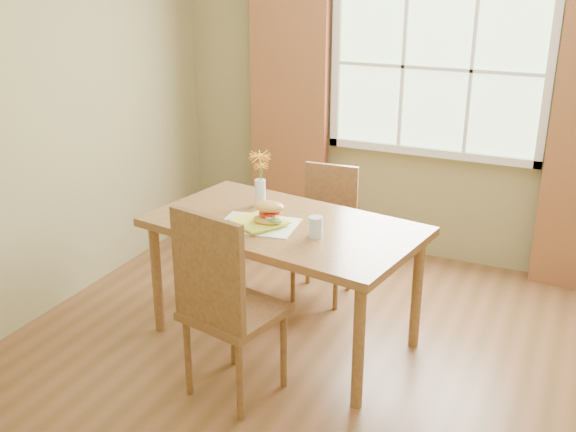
% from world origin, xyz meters
% --- Properties ---
extents(room, '(4.24, 3.84, 2.74)m').
position_xyz_m(room, '(0.00, 0.00, 1.35)').
color(room, brown).
rests_on(room, ground).
extents(window, '(1.62, 0.06, 1.32)m').
position_xyz_m(window, '(0.00, 1.87, 1.50)').
color(window, '#B4D9A4').
rests_on(window, room).
extents(curtain_left, '(0.65, 0.08, 2.20)m').
position_xyz_m(curtain_left, '(-1.15, 1.78, 1.10)').
color(curtain_left, maroon).
rests_on(curtain_left, room).
extents(dining_table, '(1.72, 1.14, 0.78)m').
position_xyz_m(dining_table, '(-0.49, 0.27, 0.70)').
color(dining_table, olive).
rests_on(dining_table, room).
extents(chair_near, '(0.54, 0.54, 1.10)m').
position_xyz_m(chair_near, '(-0.51, -0.45, 0.60)').
color(chair_near, brown).
rests_on(chair_near, room).
extents(chair_far, '(0.40, 0.40, 0.92)m').
position_xyz_m(chair_far, '(-0.50, 0.97, 0.50)').
color(chair_far, brown).
rests_on(chair_far, room).
extents(placemat, '(0.49, 0.39, 0.01)m').
position_xyz_m(placemat, '(-0.61, 0.17, 0.78)').
color(placemat, '#ECEFCA').
rests_on(placemat, dining_table).
extents(plate, '(0.37, 0.37, 0.01)m').
position_xyz_m(plate, '(-0.61, 0.17, 0.79)').
color(plate, '#D0DC37').
rests_on(plate, placemat).
extents(croissant_sandwich, '(0.20, 0.15, 0.14)m').
position_xyz_m(croissant_sandwich, '(-0.55, 0.17, 0.87)').
color(croissant_sandwich, '#F9C055').
rests_on(croissant_sandwich, plate).
extents(water_glass, '(0.08, 0.08, 0.12)m').
position_xyz_m(water_glass, '(-0.24, 0.14, 0.84)').
color(water_glass, silver).
rests_on(water_glass, dining_table).
extents(flower_vase, '(0.14, 0.14, 0.35)m').
position_xyz_m(flower_vase, '(-0.75, 0.48, 0.99)').
color(flower_vase, silver).
rests_on(flower_vase, dining_table).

